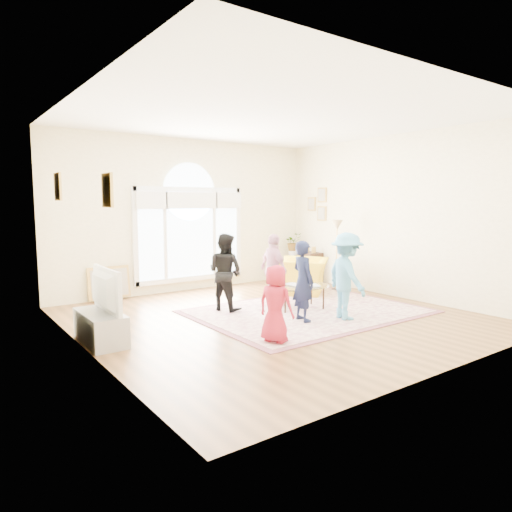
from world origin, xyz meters
TOP-DOWN VIEW (x-y plane):
  - ground at (0.00, 0.00)m, footprint 6.00×6.00m
  - room_shell at (0.01, 2.83)m, footprint 6.00×6.00m
  - area_rug at (0.70, -0.02)m, footprint 3.60×2.60m
  - rug_border at (0.70, -0.02)m, footprint 3.80×2.80m
  - tv_console at (-2.75, 0.30)m, footprint 0.45×1.00m
  - television at (-2.74, 0.30)m, footprint 0.17×1.02m
  - coffee_table at (0.68, 0.21)m, footprint 1.31×0.99m
  - armchair at (1.73, 1.27)m, footprint 1.46×1.45m
  - side_cabinet at (2.78, 2.22)m, footprint 0.40×0.50m
  - floor_lamp at (2.51, 1.09)m, footprint 0.24×0.24m
  - plant_pedestal at (2.70, 2.76)m, footprint 0.20×0.20m
  - potted_plant at (2.70, 2.76)m, footprint 0.43×0.39m
  - leaning_picture at (-1.79, 2.90)m, footprint 0.80×0.14m
  - child_red at (-0.85, -1.07)m, footprint 0.50×0.59m
  - child_navy at (0.17, -0.46)m, footprint 0.37×0.50m
  - child_black at (-0.43, 0.88)m, footprint 0.71×0.79m
  - child_pink at (0.51, 0.71)m, footprint 0.38×0.78m
  - child_blue at (0.82, -0.77)m, footprint 0.72×1.00m

SIDE VIEW (x-z plane):
  - ground at x=0.00m, z-range 0.00..0.00m
  - leaning_picture at x=-1.79m, z-range -0.31..0.31m
  - rug_border at x=0.70m, z-range 0.00..0.01m
  - area_rug at x=0.70m, z-range 0.00..0.02m
  - tv_console at x=-2.75m, z-range 0.00..0.42m
  - side_cabinet at x=2.78m, z-range 0.00..0.70m
  - plant_pedestal at x=2.70m, z-range 0.00..0.70m
  - armchair at x=1.73m, z-range 0.00..0.72m
  - coffee_table at x=0.68m, z-range 0.13..0.67m
  - child_red at x=-0.85m, z-range 0.02..1.06m
  - child_navy at x=0.17m, z-range 0.02..1.29m
  - child_pink at x=0.51m, z-range 0.02..1.31m
  - child_black at x=-0.43m, z-range 0.02..1.35m
  - child_blue at x=0.82m, z-range 0.02..1.40m
  - television at x=-2.74m, z-range 0.42..1.01m
  - potted_plant at x=2.70m, z-range 0.70..1.13m
  - floor_lamp at x=2.51m, z-range 0.53..2.04m
  - room_shell at x=0.01m, z-range -1.43..4.57m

